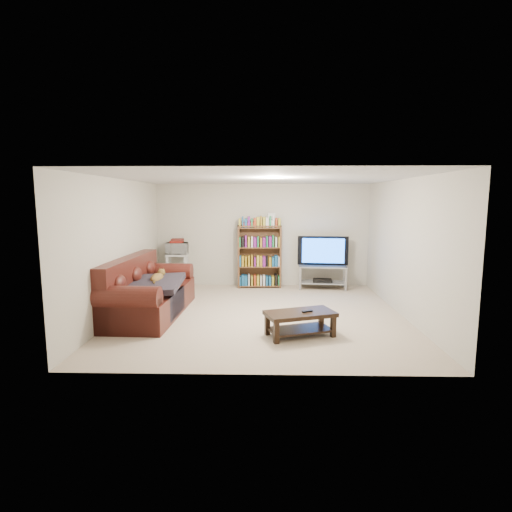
{
  "coord_description": "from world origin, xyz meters",
  "views": [
    {
      "loc": [
        0.08,
        -6.94,
        2.03
      ],
      "look_at": [
        -0.1,
        0.4,
        1.0
      ],
      "focal_mm": 28.0,
      "sensor_mm": 36.0,
      "label": 1
    }
  ],
  "objects_px": {
    "coffee_table": "(300,319)",
    "tv_stand": "(323,273)",
    "sofa": "(146,295)",
    "bookshelf": "(259,256)"
  },
  "relations": [
    {
      "from": "sofa",
      "to": "tv_stand",
      "type": "height_order",
      "value": "sofa"
    },
    {
      "from": "coffee_table",
      "to": "bookshelf",
      "type": "xyz_separation_m",
      "value": [
        -0.67,
        3.4,
        0.49
      ]
    },
    {
      "from": "sofa",
      "to": "bookshelf",
      "type": "bearing_deg",
      "value": 51.52
    },
    {
      "from": "coffee_table",
      "to": "tv_stand",
      "type": "bearing_deg",
      "value": 57.39
    },
    {
      "from": "sofa",
      "to": "coffee_table",
      "type": "xyz_separation_m",
      "value": [
        2.65,
        -1.08,
        -0.09
      ]
    },
    {
      "from": "coffee_table",
      "to": "tv_stand",
      "type": "height_order",
      "value": "tv_stand"
    },
    {
      "from": "coffee_table",
      "to": "tv_stand",
      "type": "distance_m",
      "value": 3.36
    },
    {
      "from": "sofa",
      "to": "bookshelf",
      "type": "distance_m",
      "value": 3.08
    },
    {
      "from": "sofa",
      "to": "coffee_table",
      "type": "bearing_deg",
      "value": -20.04
    },
    {
      "from": "sofa",
      "to": "bookshelf",
      "type": "height_order",
      "value": "bookshelf"
    }
  ]
}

